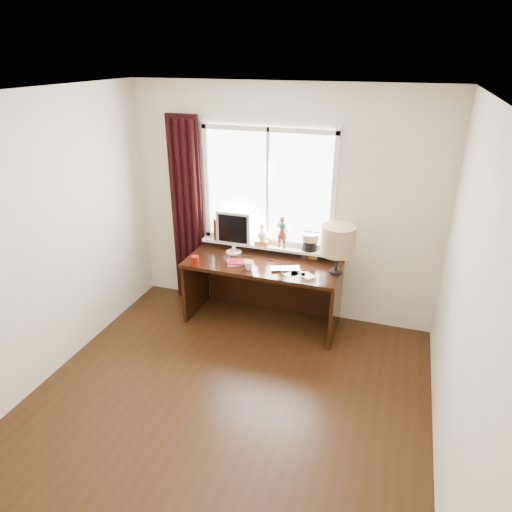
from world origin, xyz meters
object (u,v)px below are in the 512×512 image
(red_cup, at_px, (195,261))
(monitor, at_px, (233,230))
(mug, at_px, (249,265))
(table_lamp, at_px, (338,241))
(desk, at_px, (265,279))
(laptop, at_px, (286,269))

(red_cup, distance_m, monitor, 0.57)
(mug, xyz_separation_m, table_lamp, (0.89, 0.20, 0.31))
(red_cup, relative_size, table_lamp, 0.21)
(monitor, bearing_deg, desk, -7.62)
(mug, height_order, monitor, monitor)
(desk, xyz_separation_m, table_lamp, (0.80, -0.10, 0.61))
(laptop, distance_m, monitor, 0.77)
(table_lamp, bearing_deg, desk, 173.16)
(mug, height_order, desk, mug)
(desk, distance_m, monitor, 0.66)
(laptop, height_order, red_cup, red_cup)
(laptop, bearing_deg, mug, 176.84)
(mug, bearing_deg, red_cup, -170.90)
(table_lamp, bearing_deg, mug, -167.02)
(red_cup, bearing_deg, table_lamp, 11.46)
(desk, distance_m, table_lamp, 1.01)
(red_cup, xyz_separation_m, monitor, (0.27, 0.45, 0.22))
(red_cup, bearing_deg, desk, 30.52)
(monitor, height_order, table_lamp, table_lamp)
(laptop, xyz_separation_m, monitor, (-0.68, 0.24, 0.27))
(mug, distance_m, table_lamp, 0.96)
(monitor, bearing_deg, red_cup, -121.33)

